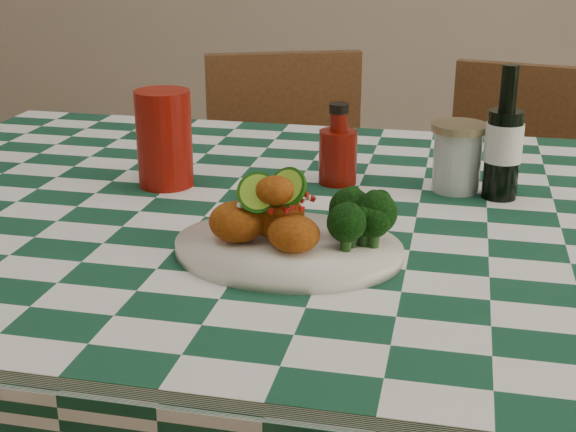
% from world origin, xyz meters
% --- Properties ---
extents(dining_table, '(1.66, 1.06, 0.79)m').
position_xyz_m(dining_table, '(0.00, 0.00, 0.39)').
color(dining_table, '#14422C').
rests_on(dining_table, ground).
extents(plate, '(0.30, 0.24, 0.02)m').
position_xyz_m(plate, '(-0.05, -0.18, 0.80)').
color(plate, white).
rests_on(plate, dining_table).
extents(fried_chicken_pile, '(0.14, 0.10, 0.09)m').
position_xyz_m(fried_chicken_pile, '(-0.07, -0.18, 0.85)').
color(fried_chicken_pile, '#A74D10').
rests_on(fried_chicken_pile, plate).
extents(broccoli_side, '(0.09, 0.09, 0.07)m').
position_xyz_m(broccoli_side, '(0.04, -0.17, 0.84)').
color(broccoli_side, black).
rests_on(broccoli_side, plate).
extents(red_tumbler, '(0.11, 0.11, 0.16)m').
position_xyz_m(red_tumbler, '(-0.31, 0.07, 0.87)').
color(red_tumbler, maroon).
rests_on(red_tumbler, dining_table).
extents(ketchup_bottle, '(0.08, 0.08, 0.13)m').
position_xyz_m(ketchup_bottle, '(-0.04, 0.14, 0.85)').
color(ketchup_bottle, '#6C0D05').
rests_on(ketchup_bottle, dining_table).
extents(mason_jar, '(0.11, 0.11, 0.11)m').
position_xyz_m(mason_jar, '(0.15, 0.14, 0.84)').
color(mason_jar, '#B2BCBA').
rests_on(mason_jar, dining_table).
extents(beer_bottle, '(0.07, 0.07, 0.21)m').
position_xyz_m(beer_bottle, '(0.22, 0.12, 0.89)').
color(beer_bottle, black).
rests_on(beer_bottle, dining_table).
extents(wooden_chair_left, '(0.53, 0.54, 0.88)m').
position_xyz_m(wooden_chair_left, '(-0.23, 0.71, 0.44)').
color(wooden_chair_left, '#472814').
rests_on(wooden_chair_left, ground).
extents(wooden_chair_right, '(0.47, 0.48, 0.86)m').
position_xyz_m(wooden_chair_right, '(0.29, 0.76, 0.43)').
color(wooden_chair_right, '#472814').
rests_on(wooden_chair_right, ground).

